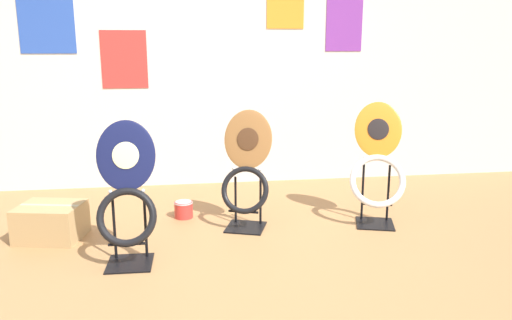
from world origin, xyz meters
name	(u,v)px	position (x,y,z in m)	size (l,w,h in m)	color
ground_plane	(236,299)	(0.00, 0.00, 0.00)	(14.00, 14.00, 0.00)	#A37547
wall_back	(208,51)	(0.00, 2.40, 1.30)	(8.00, 0.07, 2.60)	silver
toilet_seat_display_woodgrain	(246,176)	(0.19, 1.09, 0.40)	(0.44, 0.40, 0.88)	black
toilet_seat_display_navy_moon	(127,200)	(-0.62, 0.56, 0.42)	(0.37, 0.31, 0.90)	black
toilet_seat_display_orange_sun	(377,169)	(1.19, 1.03, 0.43)	(0.48, 0.48, 0.93)	black
paint_can	(184,209)	(-0.28, 1.37, 0.07)	(0.15, 0.15, 0.13)	red
storage_box	(51,222)	(-1.22, 1.07, 0.12)	(0.50, 0.44, 0.25)	tan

